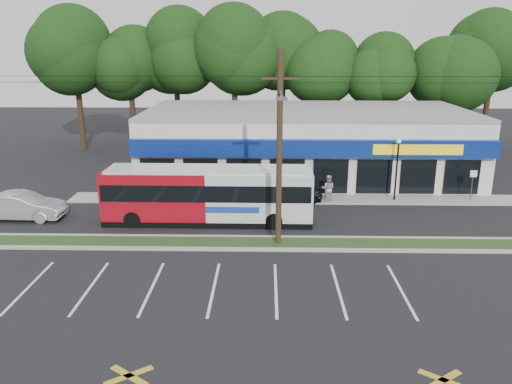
{
  "coord_description": "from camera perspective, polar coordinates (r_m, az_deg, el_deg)",
  "views": [
    {
      "loc": [
        2.36,
        -23.51,
        10.18
      ],
      "look_at": [
        1.74,
        5.0,
        1.71
      ],
      "focal_mm": 35.0,
      "sensor_mm": 36.0,
      "label": 1
    }
  ],
  "objects": [
    {
      "name": "sidewalk",
      "position": [
        34.16,
        5.62,
        -0.79
      ],
      "size": [
        32.0,
        2.2,
        0.1
      ],
      "primitive_type": "cube",
      "color": "#9E9E93",
      "rests_on": "ground"
    },
    {
      "name": "sign_post",
      "position": [
        35.92,
        23.52,
        1.25
      ],
      "size": [
        0.45,
        0.1,
        2.23
      ],
      "color": "#59595E",
      "rests_on": "ground"
    },
    {
      "name": "tree_line",
      "position": [
        49.57,
        3.24,
        14.49
      ],
      "size": [
        46.76,
        6.76,
        11.83
      ],
      "color": "black",
      "rests_on": "ground"
    },
    {
      "name": "strip_mall",
      "position": [
        40.26,
        5.72,
        5.69
      ],
      "size": [
        25.0,
        12.55,
        5.3
      ],
      "color": "silver",
      "rests_on": "ground"
    },
    {
      "name": "utility_pole",
      "position": [
        24.91,
        2.31,
        5.5
      ],
      "size": [
        50.0,
        2.77,
        10.0
      ],
      "color": "black",
      "rests_on": "ground"
    },
    {
      "name": "pedestrian_a",
      "position": [
        33.2,
        0.76,
        0.12
      ],
      "size": [
        0.59,
        0.39,
        1.58
      ],
      "primitive_type": "imported",
      "rotation": [
        0.0,
        0.0,
        3.16
      ],
      "color": "silver",
      "rests_on": "ground"
    },
    {
      "name": "ground",
      "position": [
        25.73,
        -4.16,
        -6.81
      ],
      "size": [
        120.0,
        120.0,
        0.0
      ],
      "primitive_type": "plane",
      "color": "black",
      "rests_on": "ground"
    },
    {
      "name": "curb_north",
      "position": [
        27.41,
        -3.8,
        -5.14
      ],
      "size": [
        40.0,
        0.25,
        0.14
      ],
      "primitive_type": "cube",
      "color": "#9E9E93",
      "rests_on": "ground"
    },
    {
      "name": "curb_south",
      "position": [
        25.84,
        -4.13,
        -6.53
      ],
      "size": [
        40.0,
        0.25,
        0.14
      ],
      "primitive_type": "cube",
      "color": "#9E9E93",
      "rests_on": "ground"
    },
    {
      "name": "pedestrian_b",
      "position": [
        33.58,
        8.22,
        0.38
      ],
      "size": [
        1.01,
        0.84,
        1.85
      ],
      "primitive_type": "imported",
      "rotation": [
        0.0,
        0.0,
        2.98
      ],
      "color": "#B8AAA5",
      "rests_on": "ground"
    },
    {
      "name": "metrobus",
      "position": [
        29.46,
        -5.49,
        -0.18
      ],
      "size": [
        12.26,
        2.69,
        3.29
      ],
      "rotation": [
        0.0,
        0.0,
        -0.01
      ],
      "color": "maroon",
      "rests_on": "ground"
    },
    {
      "name": "car_silver",
      "position": [
        33.16,
        -25.2,
        -1.47
      ],
      "size": [
        5.03,
        1.82,
        1.65
      ],
      "primitive_type": "imported",
      "rotation": [
        0.0,
        0.0,
        1.55
      ],
      "color": "#9D9FA4",
      "rests_on": "ground"
    },
    {
      "name": "lamp_post",
      "position": [
        34.28,
        15.83,
        3.26
      ],
      "size": [
        0.3,
        0.3,
        4.25
      ],
      "color": "black",
      "rests_on": "ground"
    },
    {
      "name": "car_dark",
      "position": [
        33.43,
        4.1,
        0.03
      ],
      "size": [
        4.22,
        1.99,
        1.4
      ],
      "primitive_type": "imported",
      "rotation": [
        0.0,
        0.0,
        1.66
      ],
      "color": "black",
      "rests_on": "ground"
    },
    {
      "name": "grass_strip",
      "position": [
        26.63,
        -3.96,
        -5.83
      ],
      "size": [
        40.0,
        1.6,
        0.12
      ],
      "primitive_type": "cube",
      "color": "#273D19",
      "rests_on": "ground"
    }
  ]
}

